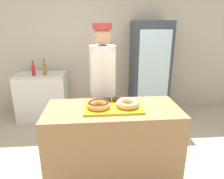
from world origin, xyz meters
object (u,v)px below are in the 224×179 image
object	(u,v)px
brownie_back_left	(107,100)
baker_person	(103,86)
chest_freezer	(43,96)
bottle_amber	(45,69)
serving_tray	(113,107)
bottle_red	(33,70)
brownie_back_right	(116,100)
donut_light_glaze	(127,103)
donut_chocolate_glaze	(99,104)
beverage_fridge	(149,70)

from	to	relation	value
brownie_back_left	baker_person	size ratio (longest dim) A/B	0.05
chest_freezer	bottle_amber	xyz separation A→B (m)	(0.11, -0.10, 0.55)
chest_freezer	brownie_back_left	bearing A→B (deg)	-54.55
serving_tray	bottle_red	size ratio (longest dim) A/B	2.33
brownie_back_right	chest_freezer	xyz separation A→B (m)	(-1.26, 1.62, -0.50)
chest_freezer	bottle_red	xyz separation A→B (m)	(-0.09, -0.12, 0.55)
donut_light_glaze	brownie_back_left	distance (m)	0.27
donut_chocolate_glaze	baker_person	size ratio (longest dim) A/B	0.14
chest_freezer	bottle_amber	world-z (taller)	bottle_amber
donut_light_glaze	baker_person	world-z (taller)	baker_person
chest_freezer	brownie_back_right	bearing A→B (deg)	-52.19
donut_chocolate_glaze	brownie_back_left	bearing A→B (deg)	59.48
donut_chocolate_glaze	baker_person	xyz separation A→B (m)	(0.08, 0.65, -0.00)
brownie_back_right	bottle_amber	world-z (taller)	bottle_amber
serving_tray	beverage_fridge	distance (m)	1.97
brownie_back_right	baker_person	bearing A→B (deg)	105.30
brownie_back_right	donut_chocolate_glaze	bearing A→B (deg)	-139.75
donut_chocolate_glaze	baker_person	distance (m)	0.65
donut_chocolate_glaze	beverage_fridge	size ratio (longest dim) A/B	0.14
donut_chocolate_glaze	brownie_back_left	world-z (taller)	donut_chocolate_glaze
donut_chocolate_glaze	donut_light_glaze	xyz separation A→B (m)	(0.31, 0.00, 0.00)
serving_tray	donut_chocolate_glaze	bearing A→B (deg)	-168.20
brownie_back_left	brownie_back_right	bearing A→B (deg)	0.00
donut_chocolate_glaze	beverage_fridge	distance (m)	2.07
beverage_fridge	brownie_back_right	bearing A→B (deg)	-117.22
donut_light_glaze	baker_person	bearing A→B (deg)	109.75
serving_tray	donut_light_glaze	bearing A→B (deg)	-11.80
brownie_back_left	bottle_amber	size ratio (longest dim) A/B	0.29
serving_tray	beverage_fridge	bearing A→B (deg)	63.34
brownie_back_right	bottle_red	xyz separation A→B (m)	(-1.35, 1.51, 0.05)
donut_light_glaze	brownie_back_left	bearing A→B (deg)	139.75
donut_light_glaze	brownie_back_left	xyz separation A→B (m)	(-0.21, 0.18, -0.02)
donut_light_glaze	baker_person	size ratio (longest dim) A/B	0.14
baker_person	brownie_back_left	bearing A→B (deg)	-86.92
donut_light_glaze	baker_person	xyz separation A→B (m)	(-0.23, 0.65, -0.00)
bottle_red	baker_person	bearing A→B (deg)	-40.25
beverage_fridge	bottle_red	distance (m)	2.18
baker_person	donut_chocolate_glaze	bearing A→B (deg)	-96.86
chest_freezer	bottle_red	size ratio (longest dim) A/B	3.37
donut_light_glaze	serving_tray	bearing A→B (deg)	168.20
bottle_red	brownie_back_right	bearing A→B (deg)	-48.16
brownie_back_left	bottle_amber	distance (m)	1.85
donut_light_glaze	beverage_fridge	world-z (taller)	beverage_fridge
serving_tray	bottle_amber	world-z (taller)	bottle_amber
donut_chocolate_glaze	bottle_amber	distance (m)	1.94
donut_chocolate_glaze	bottle_amber	size ratio (longest dim) A/B	0.90
donut_chocolate_glaze	donut_light_glaze	distance (m)	0.31
brownie_back_left	donut_chocolate_glaze	bearing A→B (deg)	-120.52
serving_tray	donut_light_glaze	xyz separation A→B (m)	(0.16, -0.03, 0.05)
brownie_back_left	baker_person	world-z (taller)	baker_person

